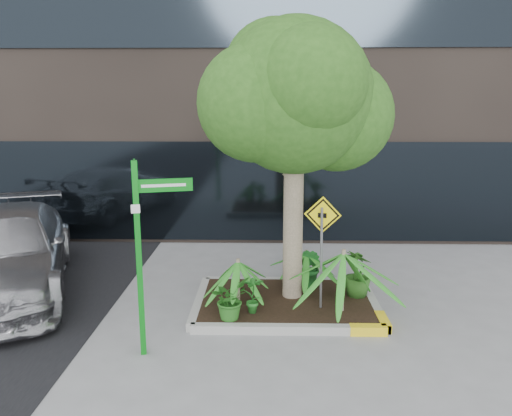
{
  "coord_description": "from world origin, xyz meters",
  "views": [
    {
      "loc": [
        -0.16,
        -8.33,
        3.72
      ],
      "look_at": [
        -0.35,
        0.2,
        1.88
      ],
      "focal_mm": 35.0,
      "sensor_mm": 36.0,
      "label": 1
    }
  ],
  "objects_px": {
    "parked_car": "(6,252)",
    "street_sign_post": "(142,237)",
    "cattle_sign": "(322,235)",
    "tree": "(295,97)"
  },
  "relations": [
    {
      "from": "tree",
      "to": "street_sign_post",
      "type": "bearing_deg",
      "value": -139.8
    },
    {
      "from": "street_sign_post",
      "to": "parked_car",
      "type": "bearing_deg",
      "value": 129.31
    },
    {
      "from": "parked_car",
      "to": "street_sign_post",
      "type": "bearing_deg",
      "value": -55.25
    },
    {
      "from": "tree",
      "to": "parked_car",
      "type": "distance_m",
      "value": 6.38
    },
    {
      "from": "cattle_sign",
      "to": "parked_car",
      "type": "bearing_deg",
      "value": -178.36
    },
    {
      "from": "tree",
      "to": "cattle_sign",
      "type": "bearing_deg",
      "value": -57.02
    },
    {
      "from": "tree",
      "to": "street_sign_post",
      "type": "xyz_separation_m",
      "value": [
        -2.28,
        -1.93,
        -1.99
      ]
    },
    {
      "from": "parked_car",
      "to": "street_sign_post",
      "type": "distance_m",
      "value": 4.24
    },
    {
      "from": "cattle_sign",
      "to": "tree",
      "type": "bearing_deg",
      "value": 135.67
    },
    {
      "from": "parked_car",
      "to": "street_sign_post",
      "type": "xyz_separation_m",
      "value": [
        3.33,
        -2.41,
        1.0
      ]
    }
  ]
}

